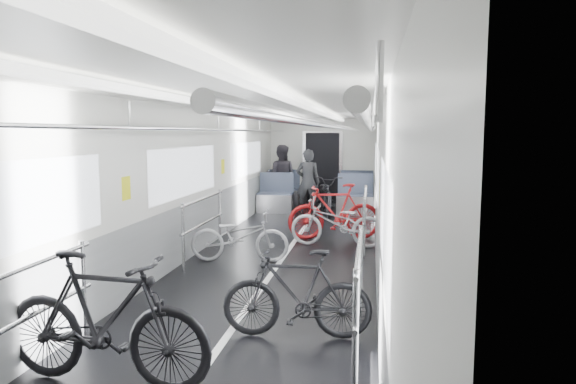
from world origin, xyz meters
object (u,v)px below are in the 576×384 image
object	(u,v)px
bike_right_near	(297,294)
bike_right_far	(335,212)
bike_right_mid	(337,222)
person_standing	(308,182)
bike_left_mid	(105,319)
bike_aisle	(326,195)
bike_left_far	(240,236)
person_seated	(281,176)

from	to	relation	value
bike_right_near	bike_right_far	distance (m)	4.72
bike_right_near	bike_right_mid	world-z (taller)	bike_right_near
bike_right_near	bike_right_mid	xyz separation A→B (m)	(0.12, 4.12, -0.01)
bike_right_mid	person_standing	size ratio (longest dim) A/B	1.02
bike_left_mid	bike_aisle	xyz separation A→B (m)	(0.98, 8.81, -0.05)
bike_left_far	bike_right_mid	distance (m)	1.93
bike_right_far	bike_aisle	xyz separation A→B (m)	(-0.41, 2.90, -0.04)
bike_left_far	bike_right_near	world-z (taller)	bike_right_near
bike_left_mid	bike_left_far	world-z (taller)	bike_left_mid
bike_right_far	bike_aisle	distance (m)	2.93
bike_right_near	bike_aisle	world-z (taller)	bike_aisle
bike_left_mid	bike_right_near	size ratio (longest dim) A/B	1.23
bike_left_mid	bike_right_mid	bearing A→B (deg)	-11.07
bike_right_near	bike_aisle	bearing A→B (deg)	179.08
bike_right_far	bike_right_mid	bearing A→B (deg)	-6.65
bike_right_near	person_standing	world-z (taller)	person_standing
bike_right_near	bike_right_mid	size ratio (longest dim) A/B	0.89
bike_left_mid	person_seated	distance (m)	10.10
bike_aisle	bike_left_far	bearing A→B (deg)	-112.13
person_standing	bike_left_mid	bearing A→B (deg)	84.83
bike_right_near	person_seated	xyz separation A→B (m)	(-1.72, 8.89, 0.40)
bike_left_mid	person_standing	bearing A→B (deg)	0.98
bike_right_far	bike_aisle	world-z (taller)	bike_right_far
bike_right_mid	bike_aisle	world-z (taller)	bike_aisle
person_standing	bike_right_near	bearing A→B (deg)	94.45
person_seated	person_standing	bearing A→B (deg)	126.91
bike_right_near	person_seated	size ratio (longest dim) A/B	0.87
bike_left_far	bike_right_near	size ratio (longest dim) A/B	1.04
bike_left_mid	bike_right_near	xyz separation A→B (m)	(1.35, 1.20, -0.10)
bike_aisle	person_standing	world-z (taller)	person_standing
bike_aisle	person_seated	world-z (taller)	person_seated
bike_right_near	person_standing	xyz separation A→B (m)	(-0.83, 7.61, 0.36)
bike_aisle	person_seated	xyz separation A→B (m)	(-1.34, 1.28, 0.35)
bike_right_near	bike_aisle	distance (m)	7.62
bike_left_mid	bike_right_near	distance (m)	1.81
bike_right_far	person_standing	bearing A→B (deg)	-178.04
bike_right_near	bike_right_far	bearing A→B (deg)	175.86
person_seated	bike_right_mid	bearing A→B (deg)	113.00
bike_left_far	bike_right_near	bearing A→B (deg)	-161.34
bike_right_mid	person_seated	distance (m)	5.13
bike_left_far	person_seated	size ratio (longest dim) A/B	0.91
bike_left_far	person_standing	distance (m)	4.84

